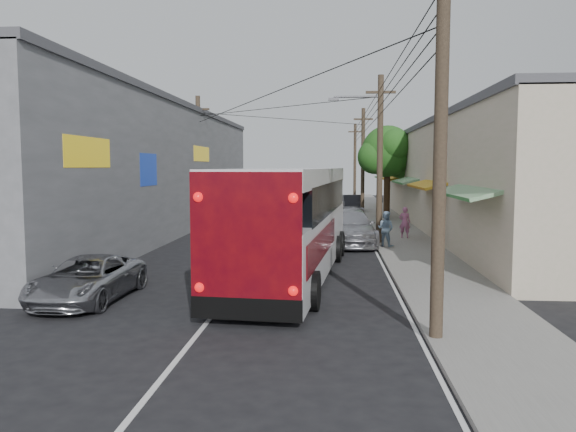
# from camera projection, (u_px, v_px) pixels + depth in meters

# --- Properties ---
(ground) EXTENTS (120.00, 120.00, 0.00)m
(ground) POSITION_uv_depth(u_px,v_px,m) (215.00, 313.00, 14.35)
(ground) COLOR black
(ground) RESTS_ON ground
(sidewalk) EXTENTS (3.00, 80.00, 0.12)m
(sidewalk) POSITION_uv_depth(u_px,v_px,m) (391.00, 228.00, 33.69)
(sidewalk) COLOR slate
(sidewalk) RESTS_ON ground
(building_right) EXTENTS (7.09, 40.00, 6.25)m
(building_right) POSITION_uv_depth(u_px,v_px,m) (461.00, 176.00, 35.05)
(building_right) COLOR beige
(building_right) RESTS_ON ground
(building_left) EXTENTS (7.20, 36.00, 7.25)m
(building_left) POSITION_uv_depth(u_px,v_px,m) (135.00, 168.00, 32.57)
(building_left) COLOR gray
(building_left) RESTS_ON ground
(utility_poles) EXTENTS (11.80, 45.28, 8.00)m
(utility_poles) POSITION_uv_depth(u_px,v_px,m) (335.00, 160.00, 33.93)
(utility_poles) COLOR #473828
(utility_poles) RESTS_ON ground
(street_tree) EXTENTS (4.40, 4.00, 6.60)m
(street_tree) POSITION_uv_depth(u_px,v_px,m) (388.00, 153.00, 39.23)
(street_tree) COLOR #3F2B19
(street_tree) RESTS_ON ground
(coach_bus) EXTENTS (3.83, 12.90, 3.67)m
(coach_bus) POSITION_uv_depth(u_px,v_px,m) (291.00, 221.00, 19.04)
(coach_bus) COLOR silver
(coach_bus) RESTS_ON ground
(jeepney) EXTENTS (2.14, 4.45, 1.22)m
(jeepney) POSITION_uv_depth(u_px,v_px,m) (88.00, 279.00, 15.59)
(jeepney) COLOR #A8A9AF
(jeepney) RESTS_ON ground
(parked_suv) EXTENTS (2.64, 5.81, 1.65)m
(parked_suv) POSITION_uv_depth(u_px,v_px,m) (349.00, 227.00, 26.89)
(parked_suv) COLOR #96969E
(parked_suv) RESTS_ON ground
(parked_car_mid) EXTENTS (1.80, 4.09, 1.37)m
(parked_car_mid) POSITION_uv_depth(u_px,v_px,m) (350.00, 216.00, 34.38)
(parked_car_mid) COLOR #26262B
(parked_car_mid) RESTS_ON ground
(parked_car_far) EXTENTS (1.67, 4.24, 1.37)m
(parked_car_far) POSITION_uv_depth(u_px,v_px,m) (352.00, 203.00, 46.61)
(parked_car_far) COLOR black
(parked_car_far) RESTS_ON ground
(pedestrian_near) EXTENTS (0.65, 0.51, 1.57)m
(pedestrian_near) POSITION_uv_depth(u_px,v_px,m) (405.00, 222.00, 28.48)
(pedestrian_near) COLOR #BF6596
(pedestrian_near) RESTS_ON sidewalk
(pedestrian_far) EXTENTS (0.98, 0.93, 1.60)m
(pedestrian_far) POSITION_uv_depth(u_px,v_px,m) (386.00, 229.00, 25.39)
(pedestrian_far) COLOR #86A4C3
(pedestrian_far) RESTS_ON sidewalk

